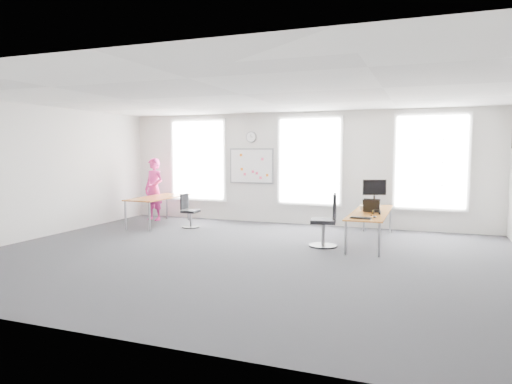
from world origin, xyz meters
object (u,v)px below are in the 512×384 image
at_px(headphones, 376,212).
at_px(chair_left, 189,213).
at_px(keyboard, 361,218).
at_px(chair_right, 327,224).
at_px(desk_right, 371,214).
at_px(person, 154,189).
at_px(desk_left, 159,199).
at_px(monitor, 374,190).

bearing_deg(headphones, chair_left, 155.56).
height_order(chair_left, keyboard, chair_left).
relative_size(chair_left, headphones, 4.99).
xyz_separation_m(chair_right, headphones, (0.95, 0.34, 0.24)).
bearing_deg(chair_left, desk_right, -95.41).
distance_m(person, keyboard, 6.48).
distance_m(chair_right, headphones, 1.04).
relative_size(chair_left, person, 0.49).
xyz_separation_m(desk_right, chair_right, (-0.80, -0.75, -0.15)).
bearing_deg(desk_right, desk_left, 175.31).
height_order(desk_right, chair_left, chair_left).
bearing_deg(monitor, keyboard, -109.29).
bearing_deg(chair_left, desk_left, 83.36).
xyz_separation_m(keyboard, monitor, (0.00, 2.28, 0.36)).
height_order(desk_right, headphones, headphones).
distance_m(chair_left, monitor, 4.68).
bearing_deg(person, desk_left, -35.43).
bearing_deg(keyboard, desk_left, 171.69).
xyz_separation_m(desk_right, headphones, (0.15, -0.41, 0.09)).
relative_size(person, monitor, 2.87).
distance_m(desk_right, chair_right, 1.11).
distance_m(keyboard, headphones, 0.73).
bearing_deg(desk_left, person, 130.90).
distance_m(desk_right, chair_left, 4.64).
bearing_deg(person, keyboard, -6.35).
bearing_deg(person, chair_left, -12.51).
distance_m(desk_left, person, 0.89).
relative_size(keyboard, monitor, 0.66).
bearing_deg(keyboard, headphones, 80.56).
height_order(desk_right, keyboard, keyboard).
xyz_separation_m(chair_right, keyboard, (0.74, -0.36, 0.20)).
bearing_deg(chair_left, person, 62.89).
xyz_separation_m(desk_left, monitor, (5.52, 0.72, 0.36)).
relative_size(keyboard, headphones, 2.33).
xyz_separation_m(chair_left, headphones, (4.77, -0.77, 0.34)).
height_order(desk_left, person, person).
height_order(chair_left, monitor, monitor).
bearing_deg(headphones, monitor, 82.29).
distance_m(desk_right, monitor, 1.24).
xyz_separation_m(desk_left, person, (-0.57, 0.65, 0.19)).
distance_m(person, monitor, 6.09).
xyz_separation_m(chair_right, monitor, (0.74, 1.92, 0.56)).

